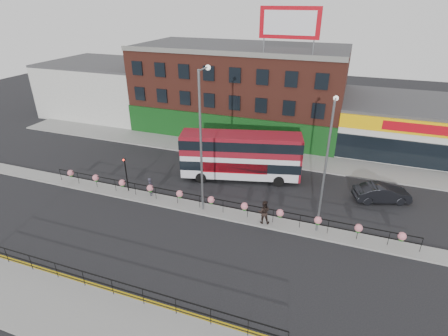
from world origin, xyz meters
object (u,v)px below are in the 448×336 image
(car, at_px, (382,193))
(pedestrian_b, at_px, (264,212))
(double_decker_bus, at_px, (241,152))
(lamp_column_west, at_px, (202,131))
(pedestrian_a, at_px, (151,186))
(lamp_column_east, at_px, (327,158))

(car, relative_size, pedestrian_b, 2.57)
(car, bearing_deg, pedestrian_b, 108.55)
(double_decker_bus, relative_size, lamp_column_west, 1.02)
(car, height_order, pedestrian_b, pedestrian_b)
(pedestrian_b, bearing_deg, double_decker_bus, -70.61)
(lamp_column_west, bearing_deg, double_decker_bus, 78.90)
(pedestrian_a, xyz_separation_m, pedestrian_b, (10.07, -0.75, 0.13))
(car, xyz_separation_m, pedestrian_b, (-8.49, -6.64, 0.34))
(pedestrian_b, bearing_deg, lamp_column_east, 177.86)
(pedestrian_a, relative_size, lamp_column_east, 0.17)
(car, height_order, lamp_column_west, lamp_column_west)
(double_decker_bus, bearing_deg, lamp_column_east, -37.47)
(car, bearing_deg, pedestrian_a, 88.12)
(double_decker_bus, distance_m, car, 12.48)
(pedestrian_a, bearing_deg, pedestrian_b, -116.59)
(double_decker_bus, height_order, lamp_column_west, lamp_column_west)
(double_decker_bus, height_order, pedestrian_a, double_decker_bus)
(double_decker_bus, distance_m, lamp_column_east, 10.23)
(double_decker_bus, bearing_deg, car, 0.48)
(pedestrian_a, bearing_deg, car, -94.72)
(car, bearing_deg, lamp_column_west, 95.02)
(lamp_column_west, bearing_deg, pedestrian_a, 176.93)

